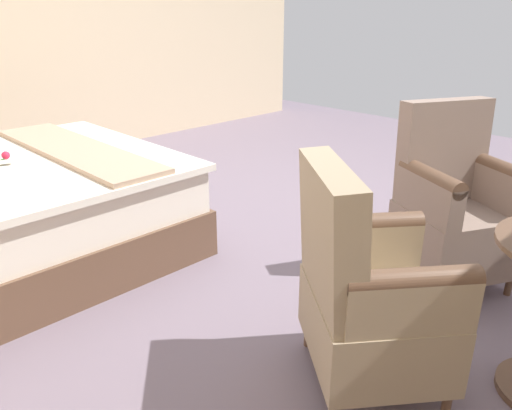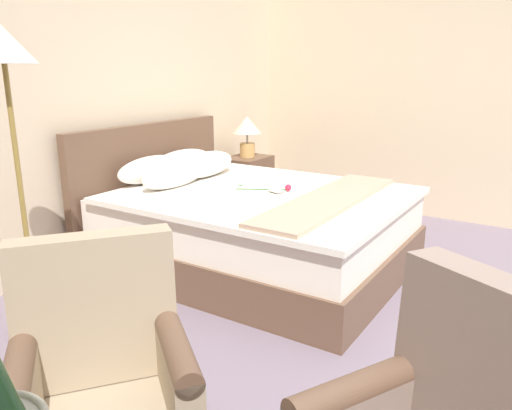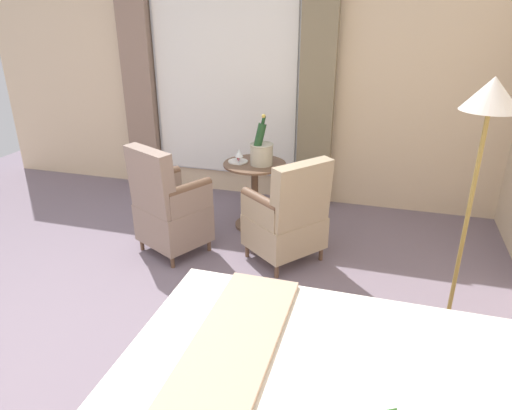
{
  "view_description": "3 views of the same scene",
  "coord_description": "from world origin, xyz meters",
  "px_view_note": "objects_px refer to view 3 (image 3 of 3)",
  "views": [
    {
      "loc": [
        -2.25,
        2.52,
        1.45
      ],
      "look_at": [
        -0.84,
        1.13,
        0.66
      ],
      "focal_mm": 35.0,
      "sensor_mm": 36.0,
      "label": 1
    },
    {
      "loc": [
        -2.29,
        -0.15,
        1.47
      ],
      "look_at": [
        -0.42,
        1.05,
        0.86
      ],
      "focal_mm": 35.0,
      "sensor_mm": 36.0,
      "label": 2
    },
    {
      "loc": [
        2.05,
        1.76,
        2.02
      ],
      "look_at": [
        -0.91,
        0.9,
        0.69
      ],
      "focal_mm": 32.0,
      "sensor_mm": 36.0,
      "label": 3
    }
  ],
  "objects_px": {
    "floor_lamp_brass": "(485,128)",
    "champagne_bucket": "(261,151)",
    "armchair_by_window": "(288,218)",
    "side_table_round": "(255,190)",
    "wine_glass_near_bucket": "(259,150)",
    "armchair_facing_bed": "(169,208)",
    "wine_glass_near_edge": "(239,153)",
    "snack_plate": "(238,161)"
  },
  "relations": [
    {
      "from": "side_table_round",
      "to": "armchair_facing_bed",
      "type": "bearing_deg",
      "value": -37.98
    },
    {
      "from": "side_table_round",
      "to": "wine_glass_near_bucket",
      "type": "distance_m",
      "value": 0.4
    },
    {
      "from": "armchair_facing_bed",
      "to": "snack_plate",
      "type": "bearing_deg",
      "value": 150.94
    },
    {
      "from": "snack_plate",
      "to": "champagne_bucket",
      "type": "bearing_deg",
      "value": 86.09
    },
    {
      "from": "floor_lamp_brass",
      "to": "champagne_bucket",
      "type": "xyz_separation_m",
      "value": [
        -1.13,
        -1.65,
        -0.6
      ]
    },
    {
      "from": "side_table_round",
      "to": "wine_glass_near_bucket",
      "type": "bearing_deg",
      "value": 178.51
    },
    {
      "from": "armchair_by_window",
      "to": "side_table_round",
      "type": "bearing_deg",
      "value": -141.49
    },
    {
      "from": "armchair_by_window",
      "to": "armchair_facing_bed",
      "type": "distance_m",
      "value": 1.04
    },
    {
      "from": "wine_glass_near_bucket",
      "to": "armchair_facing_bed",
      "type": "xyz_separation_m",
      "value": [
        0.87,
        -0.57,
        -0.33
      ]
    },
    {
      "from": "floor_lamp_brass",
      "to": "wine_glass_near_bucket",
      "type": "relative_size",
      "value": 12.71
    },
    {
      "from": "wine_glass_near_bucket",
      "to": "snack_plate",
      "type": "distance_m",
      "value": 0.24
    },
    {
      "from": "floor_lamp_brass",
      "to": "wine_glass_near_bucket",
      "type": "distance_m",
      "value": 2.25
    },
    {
      "from": "armchair_facing_bed",
      "to": "wine_glass_near_bucket",
      "type": "bearing_deg",
      "value": 146.72
    },
    {
      "from": "wine_glass_near_edge",
      "to": "snack_plate",
      "type": "xyz_separation_m",
      "value": [
        -0.07,
        -0.04,
        -0.1
      ]
    },
    {
      "from": "side_table_round",
      "to": "wine_glass_near_edge",
      "type": "distance_m",
      "value": 0.41
    },
    {
      "from": "wine_glass_near_bucket",
      "to": "armchair_by_window",
      "type": "xyz_separation_m",
      "value": [
        0.73,
        0.46,
        -0.35
      ]
    },
    {
      "from": "wine_glass_near_bucket",
      "to": "wine_glass_near_edge",
      "type": "relative_size",
      "value": 0.88
    },
    {
      "from": "floor_lamp_brass",
      "to": "side_table_round",
      "type": "xyz_separation_m",
      "value": [
        -1.16,
        -1.72,
        -1.01
      ]
    },
    {
      "from": "champagne_bucket",
      "to": "wine_glass_near_edge",
      "type": "height_order",
      "value": "champagne_bucket"
    },
    {
      "from": "side_table_round",
      "to": "snack_plate",
      "type": "bearing_deg",
      "value": -88.27
    },
    {
      "from": "armchair_by_window",
      "to": "armchair_facing_bed",
      "type": "relative_size",
      "value": 0.94
    },
    {
      "from": "armchair_by_window",
      "to": "armchair_facing_bed",
      "type": "xyz_separation_m",
      "value": [
        0.14,
        -1.03,
        0.02
      ]
    },
    {
      "from": "wine_glass_near_bucket",
      "to": "floor_lamp_brass",
      "type": "bearing_deg",
      "value": 52.94
    },
    {
      "from": "floor_lamp_brass",
      "to": "armchair_by_window",
      "type": "relative_size",
      "value": 1.8
    },
    {
      "from": "side_table_round",
      "to": "armchair_facing_bed",
      "type": "xyz_separation_m",
      "value": [
        0.73,
        -0.57,
        0.04
      ]
    },
    {
      "from": "side_table_round",
      "to": "wine_glass_near_bucket",
      "type": "height_order",
      "value": "wine_glass_near_bucket"
    },
    {
      "from": "side_table_round",
      "to": "armchair_facing_bed",
      "type": "relative_size",
      "value": 0.67
    },
    {
      "from": "floor_lamp_brass",
      "to": "armchair_facing_bed",
      "type": "height_order",
      "value": "floor_lamp_brass"
    },
    {
      "from": "floor_lamp_brass",
      "to": "champagne_bucket",
      "type": "distance_m",
      "value": 2.09
    },
    {
      "from": "wine_glass_near_bucket",
      "to": "armchair_by_window",
      "type": "relative_size",
      "value": 0.14
    },
    {
      "from": "champagne_bucket",
      "to": "snack_plate",
      "type": "bearing_deg",
      "value": -93.91
    },
    {
      "from": "armchair_facing_bed",
      "to": "armchair_by_window",
      "type": "bearing_deg",
      "value": 97.74
    },
    {
      "from": "wine_glass_near_bucket",
      "to": "wine_glass_near_edge",
      "type": "distance_m",
      "value": 0.26
    },
    {
      "from": "wine_glass_near_bucket",
      "to": "armchair_by_window",
      "type": "distance_m",
      "value": 0.93
    },
    {
      "from": "wine_glass_near_edge",
      "to": "snack_plate",
      "type": "bearing_deg",
      "value": -152.82
    },
    {
      "from": "armchair_facing_bed",
      "to": "champagne_bucket",
      "type": "bearing_deg",
      "value": 137.87
    },
    {
      "from": "wine_glass_near_bucket",
      "to": "wine_glass_near_edge",
      "type": "xyz_separation_m",
      "value": [
        0.22,
        -0.13,
        0.01
      ]
    },
    {
      "from": "side_table_round",
      "to": "wine_glass_near_edge",
      "type": "height_order",
      "value": "wine_glass_near_edge"
    },
    {
      "from": "wine_glass_near_edge",
      "to": "armchair_facing_bed",
      "type": "bearing_deg",
      "value": -33.73
    },
    {
      "from": "side_table_round",
      "to": "snack_plate",
      "type": "distance_m",
      "value": 0.33
    },
    {
      "from": "champagne_bucket",
      "to": "wine_glass_near_bucket",
      "type": "relative_size",
      "value": 3.61
    },
    {
      "from": "floor_lamp_brass",
      "to": "side_table_round",
      "type": "height_order",
      "value": "floor_lamp_brass"
    }
  ]
}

